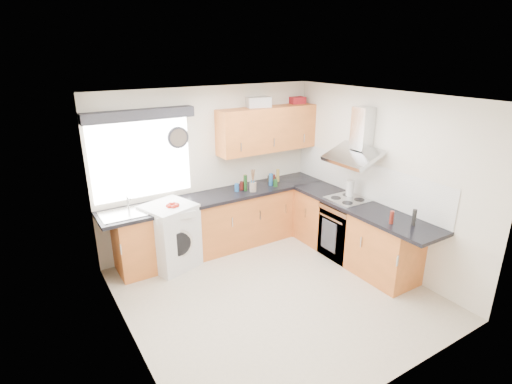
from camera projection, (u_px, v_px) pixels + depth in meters
ground_plane at (274, 293)px, 5.20m from camera, size 3.60×3.60×0.00m
ceiling at (278, 98)px, 4.36m from camera, size 3.60×3.60×0.02m
wall_back at (210, 168)px, 6.22m from camera, size 3.60×0.02×2.50m
wall_front at (398, 270)px, 3.34m from camera, size 3.60×0.02×2.50m
wall_left at (124, 240)px, 3.88m from camera, size 0.02×3.60×2.50m
wall_right at (380, 180)px, 5.68m from camera, size 0.02×3.60×2.50m
window at (142, 159)px, 5.59m from camera, size 1.40×0.02×1.10m
window_blind at (139, 115)px, 5.30m from camera, size 1.50×0.18×0.14m
splashback at (363, 179)px, 5.94m from camera, size 0.01×3.00×0.54m
base_cab_back at (215, 224)px, 6.21m from camera, size 3.00×0.58×0.86m
base_cab_corner at (297, 205)px, 7.00m from camera, size 0.60×0.60×0.86m
base_cab_right at (353, 233)px, 5.93m from camera, size 0.58×2.10×0.86m
worktop_back at (220, 196)px, 6.10m from camera, size 3.60×0.62×0.05m
worktop_right at (362, 208)px, 5.65m from camera, size 0.62×2.42×0.05m
sink at (132, 209)px, 5.42m from camera, size 0.84×0.46×0.10m
oven at (345, 229)px, 6.05m from camera, size 0.56×0.58×0.85m
hob_plate at (347, 199)px, 5.88m from camera, size 0.52×0.52×0.01m
extractor_hood at (357, 142)px, 5.65m from camera, size 0.52×0.78×0.66m
upper_cabinets at (267, 129)px, 6.37m from camera, size 1.70×0.35×0.70m
washing_machine at (170, 236)px, 5.73m from camera, size 0.80×0.79×0.95m
wall_clock at (179, 138)px, 5.75m from camera, size 0.32×0.04×0.32m
casserole at (257, 102)px, 6.24m from camera, size 0.41×0.33×0.16m
storage_box at (297, 100)px, 6.63m from camera, size 0.27×0.23×0.11m
utensil_pot at (253, 187)px, 6.20m from camera, size 0.12×0.12×0.15m
kitchen_roll at (350, 188)px, 5.97m from camera, size 0.14×0.14×0.26m
tomato_cluster at (173, 206)px, 5.54m from camera, size 0.17×0.17×0.07m
jar_0 at (245, 182)px, 6.27m from camera, size 0.06×0.06×0.24m
jar_1 at (273, 178)px, 6.73m from camera, size 0.07×0.07×0.10m
jar_2 at (275, 183)px, 6.43m from camera, size 0.07×0.07×0.12m
jar_3 at (237, 187)px, 6.21m from camera, size 0.07×0.07×0.12m
jar_4 at (271, 180)px, 6.47m from camera, size 0.07×0.07×0.20m
jar_5 at (242, 186)px, 6.28m from camera, size 0.07×0.07×0.13m
jar_6 at (245, 183)px, 6.22m from camera, size 0.05×0.05×0.25m
jar_7 at (270, 179)px, 6.68m from camera, size 0.07×0.07×0.10m
jar_8 at (253, 186)px, 6.21m from camera, size 0.05×0.05×0.18m
jar_9 at (278, 175)px, 6.67m from camera, size 0.05×0.05×0.21m
bottle_0 at (392, 217)px, 5.05m from camera, size 0.05×0.05×0.17m
bottle_1 at (414, 217)px, 5.00m from camera, size 0.05×0.05×0.21m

